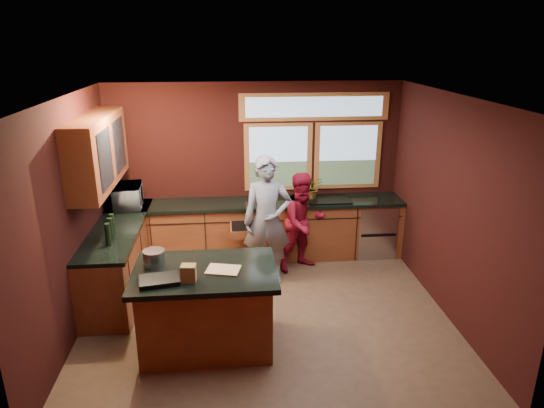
{
  "coord_description": "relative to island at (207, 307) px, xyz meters",
  "views": [
    {
      "loc": [
        -0.43,
        -5.33,
        3.33
      ],
      "look_at": [
        0.1,
        0.4,
        1.33
      ],
      "focal_mm": 32.0,
      "sensor_mm": 36.0,
      "label": 1
    }
  ],
  "objects": [
    {
      "name": "floor",
      "position": [
        0.72,
        0.57,
        -0.48
      ],
      "size": [
        4.5,
        4.5,
        0.0
      ],
      "primitive_type": "plane",
      "color": "brown",
      "rests_on": "ground"
    },
    {
      "name": "person_red",
      "position": [
        1.36,
        1.82,
        0.27
      ],
      "size": [
        0.89,
        0.82,
        1.49
      ],
      "primitive_type": "imported",
      "rotation": [
        0.0,
        0.0,
        0.44
      ],
      "color": "maroon",
      "rests_on": "floor"
    },
    {
      "name": "stock_pot",
      "position": [
        -0.55,
        0.15,
        0.56
      ],
      "size": [
        0.24,
        0.24,
        0.18
      ],
      "primitive_type": "cylinder",
      "color": "#B7B6BC",
      "rests_on": "island"
    },
    {
      "name": "potted_plant",
      "position": [
        1.57,
        2.32,
        0.63
      ],
      "size": [
        0.32,
        0.28,
        0.36
      ],
      "primitive_type": "imported",
      "color": "#999999",
      "rests_on": "back_counter"
    },
    {
      "name": "back_counter",
      "position": [
        0.92,
        2.27,
        -0.01
      ],
      "size": [
        4.5,
        0.64,
        0.93
      ],
      "color": "#5F2F16",
      "rests_on": "floor"
    },
    {
      "name": "microwave",
      "position": [
        -1.2,
        2.21,
        0.62
      ],
      "size": [
        0.47,
        0.64,
        0.33
      ],
      "primitive_type": "imported",
      "rotation": [
        0.0,
        0.0,
        1.68
      ],
      "color": "#999999",
      "rests_on": "left_counter"
    },
    {
      "name": "left_counter",
      "position": [
        -1.23,
        1.42,
        -0.01
      ],
      "size": [
        0.64,
        2.3,
        0.93
      ],
      "color": "#5F2F16",
      "rests_on": "floor"
    },
    {
      "name": "paper_bag",
      "position": [
        -0.15,
        -0.25,
        0.56
      ],
      "size": [
        0.16,
        0.13,
        0.18
      ],
      "primitive_type": "cube",
      "rotation": [
        0.0,
        0.0,
        -0.1
      ],
      "color": "brown",
      "rests_on": "island"
    },
    {
      "name": "person_grey",
      "position": [
        0.8,
        1.46,
        0.44
      ],
      "size": [
        0.68,
        0.46,
        1.83
      ],
      "primitive_type": "imported",
      "rotation": [
        0.0,
        0.0,
        -0.03
      ],
      "color": "slate",
      "rests_on": "floor"
    },
    {
      "name": "room_shell",
      "position": [
        0.12,
        0.9,
        1.32
      ],
      "size": [
        4.52,
        4.02,
        2.71
      ],
      "color": "black",
      "rests_on": "ground"
    },
    {
      "name": "paper_towel",
      "position": [
        1.4,
        2.27,
        0.59
      ],
      "size": [
        0.12,
        0.12,
        0.28
      ],
      "primitive_type": "cylinder",
      "color": "silver",
      "rests_on": "back_counter"
    },
    {
      "name": "black_tray",
      "position": [
        -0.45,
        -0.25,
        0.49
      ],
      "size": [
        0.44,
        0.34,
        0.05
      ],
      "primitive_type": "cube",
      "rotation": [
        0.0,
        0.0,
        0.17
      ],
      "color": "black",
      "rests_on": "island"
    },
    {
      "name": "cutting_board",
      "position": [
        0.2,
        -0.05,
        0.48
      ],
      "size": [
        0.4,
        0.33,
        0.02
      ],
      "primitive_type": "cube",
      "rotation": [
        0.0,
        0.0,
        -0.24
      ],
      "color": "tan",
      "rests_on": "island"
    },
    {
      "name": "island",
      "position": [
        0.0,
        0.0,
        0.0
      ],
      "size": [
        1.55,
        1.05,
        0.95
      ],
      "color": "#5F2F16",
      "rests_on": "floor"
    }
  ]
}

